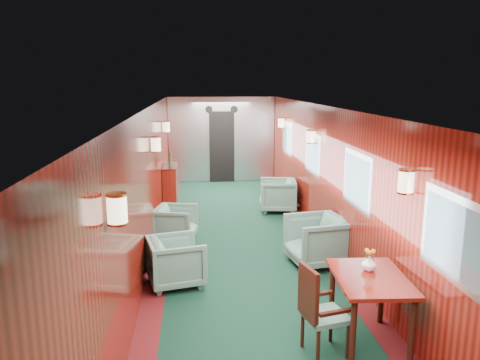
{
  "coord_description": "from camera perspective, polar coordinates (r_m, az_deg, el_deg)",
  "views": [
    {
      "loc": [
        -0.77,
        -7.22,
        2.81
      ],
      "look_at": [
        0.0,
        0.59,
        1.15
      ],
      "focal_mm": 35.0,
      "sensor_mm": 36.0,
      "label": 1
    }
  ],
  "objects": [
    {
      "name": "side_chair",
      "position": [
        5.05,
        9.47,
        -15.05
      ],
      "size": [
        0.52,
        0.54,
        0.98
      ],
      "rotation": [
        0.0,
        0.0,
        0.24
      ],
      "color": "#214E47",
      "rests_on": "ground"
    },
    {
      "name": "bulkhead",
      "position": [
        13.26,
        -2.25,
        4.88
      ],
      "size": [
        2.98,
        0.17,
        2.39
      ],
      "color": "silver",
      "rests_on": "ground"
    },
    {
      "name": "armchair_right_far",
      "position": [
        10.33,
        4.6,
        -1.85
      ],
      "size": [
        0.87,
        0.85,
        0.71
      ],
      "primitive_type": "imported",
      "rotation": [
        0.0,
        0.0,
        -1.69
      ],
      "color": "#214E47",
      "rests_on": "ground"
    },
    {
      "name": "windows_right",
      "position": [
        7.92,
        11.03,
        1.83
      ],
      "size": [
        0.02,
        8.6,
        0.8
      ],
      "color": "silver",
      "rests_on": "ground"
    },
    {
      "name": "wall_sconces",
      "position": [
        7.89,
        0.02,
        4.51
      ],
      "size": [
        2.97,
        7.97,
        0.25
      ],
      "color": "beige",
      "rests_on": "ground"
    },
    {
      "name": "armchair_left_near",
      "position": [
        6.71,
        -7.79,
        -9.78
      ],
      "size": [
        0.9,
        0.88,
        0.68
      ],
      "primitive_type": "imported",
      "rotation": [
        0.0,
        0.0,
        1.81
      ],
      "color": "#214E47",
      "rests_on": "ground"
    },
    {
      "name": "flower_vase",
      "position": [
        5.35,
        15.47,
        -9.76
      ],
      "size": [
        0.21,
        0.21,
        0.17
      ],
      "primitive_type": "imported",
      "rotation": [
        0.0,
        0.0,
        0.4
      ],
      "color": "white",
      "rests_on": "dining_table"
    },
    {
      "name": "armchair_right_near",
      "position": [
        7.42,
        9.3,
        -7.3
      ],
      "size": [
        0.97,
        0.95,
        0.77
      ],
      "primitive_type": "imported",
      "rotation": [
        0.0,
        0.0,
        -1.4
      ],
      "color": "#214E47",
      "rests_on": "ground"
    },
    {
      "name": "dining_table",
      "position": [
        5.29,
        15.58,
        -12.48
      ],
      "size": [
        0.8,
        1.1,
        0.79
      ],
      "rotation": [
        0.0,
        0.0,
        -0.06
      ],
      "color": "maroon",
      "rests_on": "ground"
    },
    {
      "name": "credenza",
      "position": [
        10.95,
        -8.47,
        -0.52
      ],
      "size": [
        0.32,
        1.03,
        1.2
      ],
      "color": "maroon",
      "rests_on": "ground"
    },
    {
      "name": "room",
      "position": [
        7.36,
        0.45,
        2.74
      ],
      "size": [
        12.0,
        12.1,
        2.4
      ],
      "color": "black",
      "rests_on": "ground"
    },
    {
      "name": "armchair_left_far",
      "position": [
        8.48,
        -7.81,
        -5.27
      ],
      "size": [
        0.83,
        0.81,
        0.63
      ],
      "primitive_type": "imported",
      "rotation": [
        0.0,
        0.0,
        1.35
      ],
      "color": "#214E47",
      "rests_on": "ground"
    }
  ]
}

